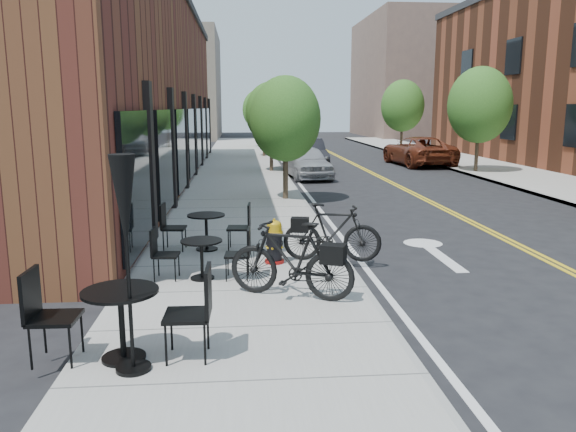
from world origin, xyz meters
name	(u,v)px	position (x,y,z in m)	size (l,w,h in m)	color
ground	(367,294)	(0.00, 0.00, 0.00)	(120.00, 120.00, 0.00)	black
sidewalk_near	(241,196)	(-2.00, 10.00, 0.06)	(4.00, 70.00, 0.12)	#9E9B93
building_near	(122,93)	(-6.50, 14.00, 3.50)	(5.00, 28.00, 7.00)	#4C1E18
bg_building_left	(177,86)	(-8.00, 48.00, 5.00)	(8.00, 14.00, 10.00)	#726656
bg_building_right	(413,77)	(16.00, 50.00, 6.00)	(10.00, 16.00, 12.00)	brown
tree_near_a	(285,119)	(-0.60, 9.00, 2.60)	(2.20, 2.20, 3.81)	#382B1E
tree_near_b	(271,113)	(-0.60, 17.00, 2.71)	(2.30, 2.30, 3.98)	#382B1E
tree_near_c	(264,115)	(-0.60, 25.00, 2.53)	(2.10, 2.10, 3.67)	#382B1E
tree_near_d	(259,110)	(-0.60, 33.00, 2.79)	(2.40, 2.40, 4.11)	#382B1E
tree_far_b	(480,105)	(8.60, 16.00, 3.06)	(2.80, 2.80, 4.62)	#382B1E
tree_far_c	(403,106)	(8.60, 28.00, 3.06)	(2.80, 2.80, 4.62)	#382B1E
fire_hydrant	(274,242)	(-1.41, 1.56, 0.51)	(0.46, 0.46, 0.83)	maroon
bicycle_left	(291,260)	(-1.27, -0.39, 0.71)	(0.56, 1.97, 1.18)	black
bicycle_right	(332,232)	(-0.32, 1.58, 0.67)	(0.52, 1.83, 1.10)	black
bistro_set_a	(121,314)	(-3.38, -2.35, 0.66)	(1.99, 0.88, 1.07)	black
bistro_set_b	(202,254)	(-2.68, 0.67, 0.56)	(1.62, 0.74, 0.87)	black
bistro_set_c	(206,227)	(-2.71, 2.64, 0.60)	(1.77, 0.81, 0.95)	black
patio_umbrella	(125,218)	(-3.22, -2.64, 1.82)	(0.38, 0.38, 2.37)	black
parked_car_a	(307,162)	(0.80, 15.12, 0.69)	(1.62, 4.03, 1.37)	#999CA1
parked_car_b	(306,155)	(1.11, 18.10, 0.75)	(1.59, 4.55, 1.50)	black
parked_car_c	(289,141)	(1.17, 28.46, 0.82)	(2.28, 5.62, 1.63)	#B1B0B5
parked_car_far	(418,151)	(7.19, 20.01, 0.74)	(2.46, 5.33, 1.48)	maroon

